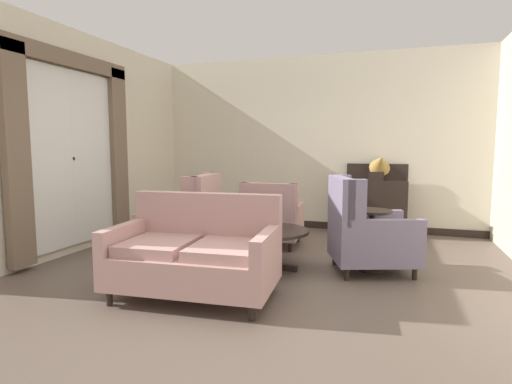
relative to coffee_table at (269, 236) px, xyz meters
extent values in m
plane|color=brown|center=(0.06, -0.50, -0.40)|extent=(8.91, 8.91, 0.00)
cube|color=beige|center=(0.06, 2.69, 1.12)|extent=(5.88, 0.08, 3.04)
cube|color=beige|center=(-2.80, 0.46, 1.12)|extent=(0.08, 4.46, 3.04)
cube|color=black|center=(0.06, 2.63, -0.34)|extent=(5.72, 0.03, 0.12)
cube|color=silver|center=(-2.74, -0.13, 0.90)|extent=(0.03, 1.48, 2.27)
cube|color=white|center=(-2.72, -0.13, 0.90)|extent=(0.02, 1.56, 2.35)
cube|color=white|center=(-2.72, -0.13, 0.90)|extent=(0.02, 0.04, 2.27)
cube|color=white|center=(-2.72, -0.13, 0.90)|extent=(0.02, 1.48, 0.04)
cube|color=#75604C|center=(-2.68, -1.04, 0.95)|extent=(0.10, 0.32, 2.57)
cube|color=#75604C|center=(-2.68, 0.79, 0.95)|extent=(0.10, 0.32, 2.57)
cube|color=#75604C|center=(-2.68, -0.13, 2.19)|extent=(0.10, 2.16, 0.20)
cylinder|color=black|center=(0.00, 0.00, 0.06)|extent=(0.96, 0.96, 0.04)
cylinder|color=black|center=(0.00, 0.00, -0.16)|extent=(0.10, 0.10, 0.39)
cube|color=black|center=(0.22, -0.03, -0.36)|extent=(0.29, 0.10, 0.07)
cube|color=black|center=(-0.12, 0.19, -0.36)|extent=(0.20, 0.27, 0.07)
cube|color=black|center=(-0.13, -0.18, -0.36)|extent=(0.21, 0.26, 0.07)
cylinder|color=#384C93|center=(-0.04, 0.02, 0.09)|extent=(0.08, 0.08, 0.02)
ellipsoid|color=#384C93|center=(-0.04, 0.02, 0.22)|extent=(0.14, 0.14, 0.24)
cylinder|color=#384C93|center=(-0.04, 0.02, 0.39)|extent=(0.06, 0.06, 0.10)
torus|color=#384C93|center=(-0.04, 0.02, 0.44)|extent=(0.12, 0.12, 0.02)
cube|color=tan|center=(-0.40, -1.17, -0.10)|extent=(1.62, 1.01, 0.31)
cube|color=tan|center=(-0.43, -0.79, 0.32)|extent=(1.56, 0.25, 0.53)
cube|color=tan|center=(-0.74, -1.23, 0.11)|extent=(0.67, 0.74, 0.10)
cube|color=tan|center=(-0.06, -1.18, 0.11)|extent=(0.67, 0.74, 0.10)
cube|color=tan|center=(-1.12, -1.27, 0.18)|extent=(0.17, 0.80, 0.24)
cube|color=tan|center=(0.32, -1.17, 0.18)|extent=(0.17, 0.80, 0.24)
cylinder|color=black|center=(-1.05, -1.58, -0.33)|extent=(0.06, 0.06, 0.14)
cylinder|color=black|center=(0.30, -1.49, -0.33)|extent=(0.06, 0.06, 0.14)
cylinder|color=black|center=(-1.11, -0.85, -0.33)|extent=(0.06, 0.06, 0.14)
cylinder|color=black|center=(0.24, -0.75, -0.33)|extent=(0.06, 0.06, 0.14)
cube|color=slate|center=(1.19, 0.24, -0.11)|extent=(1.11, 1.02, 0.30)
cube|color=slate|center=(0.83, 0.11, 0.38)|extent=(0.39, 0.76, 0.67)
cube|color=slate|center=(1.02, -0.17, 0.46)|extent=(0.22, 0.16, 0.51)
cube|color=slate|center=(0.80, 0.45, 0.46)|extent=(0.22, 0.16, 0.51)
cube|color=slate|center=(1.35, -0.06, 0.16)|extent=(0.80, 0.37, 0.24)
cube|color=slate|center=(1.13, 0.57, 0.16)|extent=(0.80, 0.37, 0.24)
cylinder|color=black|center=(1.65, 0.08, -0.33)|extent=(0.06, 0.06, 0.14)
cylinder|color=black|center=(1.44, 0.65, -0.33)|extent=(0.06, 0.06, 0.14)
cylinder|color=black|center=(0.94, -0.17, -0.33)|extent=(0.06, 0.06, 0.14)
cylinder|color=black|center=(0.74, 0.40, -0.33)|extent=(0.06, 0.06, 0.14)
cube|color=tan|center=(-0.27, 1.15, -0.11)|extent=(0.84, 0.87, 0.29)
cube|color=tan|center=(-0.25, 0.80, 0.30)|extent=(0.80, 0.18, 0.52)
cube|color=tan|center=(0.09, 0.91, 0.36)|extent=(0.11, 0.20, 0.40)
cube|color=tan|center=(-0.60, 0.87, 0.36)|extent=(0.11, 0.20, 0.40)
cube|color=tan|center=(0.07, 1.22, 0.12)|extent=(0.14, 0.73, 0.18)
cube|color=tan|center=(-0.62, 1.18, 0.12)|extent=(0.14, 0.73, 0.18)
cylinder|color=black|center=(0.03, 1.50, -0.33)|extent=(0.06, 0.06, 0.14)
cylinder|color=black|center=(-0.61, 1.47, -0.33)|extent=(0.06, 0.06, 0.14)
cylinder|color=black|center=(0.07, 0.83, -0.33)|extent=(0.06, 0.06, 0.14)
cylinder|color=black|center=(-0.57, 0.80, -0.33)|extent=(0.06, 0.06, 0.14)
cube|color=tan|center=(-1.25, 0.10, -0.12)|extent=(0.99, 0.92, 0.27)
cube|color=tan|center=(-0.88, 0.14, 0.36)|extent=(0.24, 0.83, 0.69)
cube|color=tan|center=(-1.01, 0.49, 0.44)|extent=(0.21, 0.12, 0.53)
cube|color=tan|center=(-0.92, -0.23, 0.44)|extent=(0.21, 0.12, 0.53)
cube|color=tan|center=(-1.35, 0.45, 0.12)|extent=(0.80, 0.20, 0.22)
cube|color=tan|center=(-1.26, -0.27, 0.12)|extent=(0.80, 0.20, 0.22)
cylinder|color=black|center=(-1.66, 0.38, -0.33)|extent=(0.06, 0.06, 0.14)
cylinder|color=black|center=(-1.58, -0.27, -0.33)|extent=(0.06, 0.06, 0.14)
cylinder|color=black|center=(-0.93, 0.47, -0.33)|extent=(0.06, 0.06, 0.14)
cylinder|color=black|center=(-0.85, -0.19, -0.33)|extent=(0.06, 0.06, 0.14)
cylinder|color=black|center=(1.17, 0.29, 0.31)|extent=(0.45, 0.45, 0.03)
cylinder|color=black|center=(1.17, 0.29, -0.05)|extent=(0.07, 0.07, 0.69)
cylinder|color=black|center=(1.17, 0.29, -0.38)|extent=(0.29, 0.29, 0.04)
cube|color=black|center=(1.14, 2.39, 0.11)|extent=(0.99, 0.36, 0.81)
cube|color=black|center=(1.14, 2.54, 0.65)|extent=(0.99, 0.04, 0.26)
cube|color=black|center=(0.69, 2.26, -0.35)|extent=(0.06, 0.06, 0.10)
cube|color=black|center=(1.58, 2.26, -0.35)|extent=(0.06, 0.06, 0.10)
cube|color=black|center=(0.69, 2.51, -0.35)|extent=(0.06, 0.06, 0.10)
cube|color=black|center=(1.58, 2.51, -0.35)|extent=(0.06, 0.06, 0.10)
cube|color=black|center=(1.14, 2.37, 0.59)|extent=(0.24, 0.24, 0.14)
cone|color=#B28942|center=(1.20, 2.29, 0.81)|extent=(0.39, 0.48, 0.44)
camera|label=1|loc=(1.36, -4.61, 1.05)|focal=28.76mm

